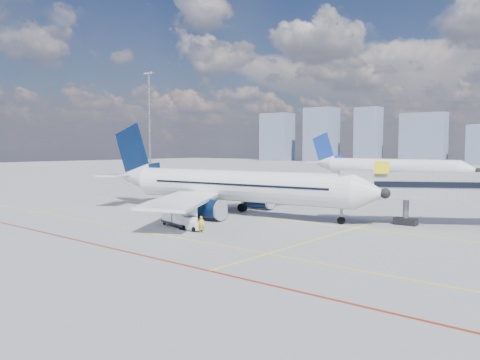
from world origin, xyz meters
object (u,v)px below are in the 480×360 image
(ramp_worker, at_px, (202,224))
(belt_loader, at_px, (175,208))
(baggage_tug, at_px, (192,224))
(second_aircraft, at_px, (384,168))
(main_aircraft, at_px, (226,186))
(cargo_dolly, at_px, (179,214))

(ramp_worker, bearing_deg, belt_loader, 82.83)
(baggage_tug, xyz_separation_m, belt_loader, (-9.63, 6.64, -0.01))
(second_aircraft, distance_m, belt_loader, 61.28)
(main_aircraft, bearing_deg, second_aircraft, 88.25)
(second_aircraft, bearing_deg, cargo_dolly, -77.39)
(main_aircraft, bearing_deg, cargo_dolly, -83.57)
(second_aircraft, height_order, ramp_worker, second_aircraft)
(main_aircraft, height_order, cargo_dolly, main_aircraft)
(belt_loader, bearing_deg, second_aircraft, 86.38)
(main_aircraft, height_order, ramp_worker, main_aircraft)
(cargo_dolly, bearing_deg, baggage_tug, -3.16)
(cargo_dolly, relative_size, ramp_worker, 2.90)
(main_aircraft, distance_m, belt_loader, 6.56)
(main_aircraft, height_order, baggage_tug, main_aircraft)
(baggage_tug, relative_size, belt_loader, 0.33)
(second_aircraft, xyz_separation_m, baggage_tug, (10.14, -67.86, -2.60))
(second_aircraft, bearing_deg, ramp_worker, -74.14)
(baggage_tug, height_order, ramp_worker, ramp_worker)
(main_aircraft, bearing_deg, belt_loader, -151.13)
(cargo_dolly, height_order, belt_loader, belt_loader)
(second_aircraft, relative_size, belt_loader, 6.64)
(main_aircraft, distance_m, cargo_dolly, 9.90)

